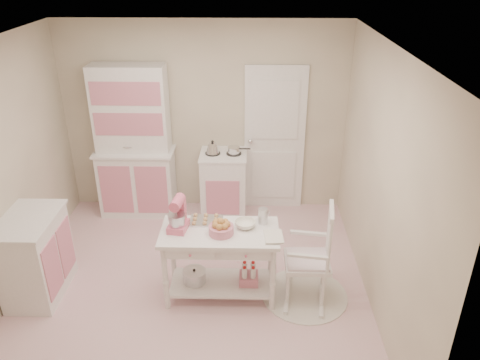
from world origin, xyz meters
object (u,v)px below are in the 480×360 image
Objects in this scene: hutch at (133,143)px; rocking_chair at (308,253)px; base_cabinet at (35,256)px; work_table at (220,263)px; stand_mixer at (177,215)px; bread_basket at (221,230)px; stove at (224,184)px.

hutch is 1.89× the size of rocking_chair.
base_cabinet is 0.84× the size of rocking_chair.
hutch is 1.73× the size of work_table.
hutch is 1.99m from base_cabinet.
base_cabinet reaches higher than work_table.
stand_mixer is (-1.32, 0.03, 0.42)m from rocking_chair.
rocking_chair is 0.92m from work_table.
stand_mixer reaches higher than rocking_chair.
hutch reaches higher than base_cabinet.
bread_basket is at bearing -1.29° from base_cabinet.
stove is 3.68× the size of bread_basket.
rocking_chair is at bearing -60.98° from stove.
hutch reaches higher than rocking_chair.
base_cabinet reaches higher than bread_basket.
hutch is 2.23m from bread_basket.
hutch reaches higher than work_table.
stove is 2.71× the size of stand_mixer.
stand_mixer is at bearing -102.15° from stove.
base_cabinet is 2.85m from rocking_chair.
bread_basket is (0.08, -1.76, 0.39)m from stove.
work_table is at bearing 6.02° from stand_mixer.
bread_basket is at bearing -169.60° from rocking_chair.
work_table is 0.71m from stand_mixer.
base_cabinet is 3.68× the size of bread_basket.
hutch is at bearing 125.10° from bread_basket.
base_cabinet is 2.00m from bread_basket.
rocking_chair is 1.39m from stand_mixer.
base_cabinet is (-1.89, -1.72, 0.00)m from stove.
stove is (1.20, -0.05, -0.58)m from hutch.
bread_basket is at bearing -0.29° from stand_mixer.
work_table is at bearing -54.57° from hutch.
stand_mixer reaches higher than base_cabinet.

